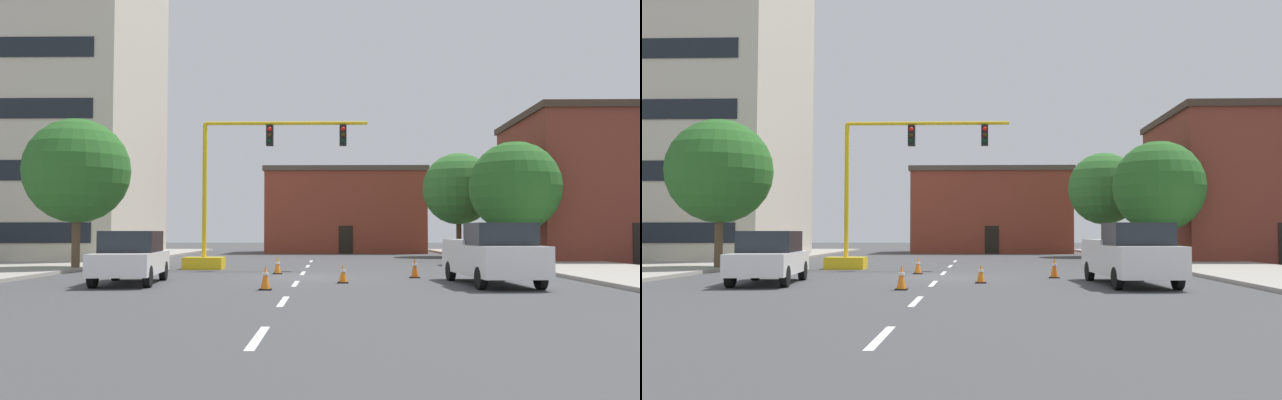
% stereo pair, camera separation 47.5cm
% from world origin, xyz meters
% --- Properties ---
extents(ground_plane, '(160.00, 160.00, 0.00)m').
position_xyz_m(ground_plane, '(0.00, 0.00, 0.00)').
color(ground_plane, '#424244').
extents(sidewalk_left, '(6.00, 56.00, 0.14)m').
position_xyz_m(sidewalk_left, '(-12.83, 8.00, 0.07)').
color(sidewalk_left, '#9E998E').
rests_on(sidewalk_left, ground_plane).
extents(sidewalk_right, '(6.00, 56.00, 0.14)m').
position_xyz_m(sidewalk_right, '(12.83, 8.00, 0.07)').
color(sidewalk_right, '#9E998E').
rests_on(sidewalk_right, ground_plane).
extents(lane_stripe_seg_0, '(0.16, 2.40, 0.01)m').
position_xyz_m(lane_stripe_seg_0, '(0.00, -14.00, 0.00)').
color(lane_stripe_seg_0, silver).
rests_on(lane_stripe_seg_0, ground_plane).
extents(lane_stripe_seg_1, '(0.16, 2.40, 0.01)m').
position_xyz_m(lane_stripe_seg_1, '(0.00, -8.50, 0.00)').
color(lane_stripe_seg_1, silver).
rests_on(lane_stripe_seg_1, ground_plane).
extents(lane_stripe_seg_2, '(0.16, 2.40, 0.01)m').
position_xyz_m(lane_stripe_seg_2, '(0.00, -3.00, 0.00)').
color(lane_stripe_seg_2, silver).
rests_on(lane_stripe_seg_2, ground_plane).
extents(lane_stripe_seg_3, '(0.16, 2.40, 0.01)m').
position_xyz_m(lane_stripe_seg_3, '(0.00, 2.50, 0.00)').
color(lane_stripe_seg_3, silver).
rests_on(lane_stripe_seg_3, ground_plane).
extents(lane_stripe_seg_4, '(0.16, 2.40, 0.01)m').
position_xyz_m(lane_stripe_seg_4, '(0.00, 8.00, 0.00)').
color(lane_stripe_seg_4, silver).
rests_on(lane_stripe_seg_4, ground_plane).
extents(lane_stripe_seg_5, '(0.16, 2.40, 0.01)m').
position_xyz_m(lane_stripe_seg_5, '(0.00, 13.50, 0.00)').
color(lane_stripe_seg_5, silver).
rests_on(lane_stripe_seg_5, ground_plane).
extents(building_tall_left, '(12.42, 11.90, 23.67)m').
position_xyz_m(building_tall_left, '(-16.53, 15.57, 11.84)').
color(building_tall_left, beige).
rests_on(building_tall_left, ground_plane).
extents(building_brick_center, '(13.12, 7.63, 6.96)m').
position_xyz_m(building_brick_center, '(2.31, 30.15, 3.49)').
color(building_brick_center, brown).
rests_on(building_brick_center, ground_plane).
extents(building_row_right, '(10.52, 10.63, 8.88)m').
position_xyz_m(building_row_right, '(17.90, 15.84, 4.45)').
color(building_row_right, brown).
rests_on(building_row_right, ground_plane).
extents(traffic_signal_gantry, '(8.44, 1.20, 6.83)m').
position_xyz_m(traffic_signal_gantry, '(-3.64, 5.38, 2.21)').
color(traffic_signal_gantry, yellow).
rests_on(traffic_signal_gantry, ground_plane).
extents(tree_right_mid, '(4.83, 4.83, 6.52)m').
position_xyz_m(tree_right_mid, '(10.93, 10.09, 4.10)').
color(tree_right_mid, brown).
rests_on(tree_right_mid, ground_plane).
extents(tree_right_far, '(4.99, 4.99, 7.22)m').
position_xyz_m(tree_right_far, '(10.04, 20.86, 4.71)').
color(tree_right_far, '#4C3823').
rests_on(tree_right_far, ground_plane).
extents(tree_left_near, '(4.65, 4.65, 6.76)m').
position_xyz_m(tree_left_near, '(-10.14, 4.11, 4.42)').
color(tree_left_near, brown).
rests_on(tree_left_near, ground_plane).
extents(pickup_truck_white, '(2.32, 5.51, 1.99)m').
position_xyz_m(pickup_truck_white, '(6.39, -3.35, 0.97)').
color(pickup_truck_white, white).
rests_on(pickup_truck_white, ground_plane).
extents(sedan_white_near_left, '(2.28, 4.66, 1.74)m').
position_xyz_m(sedan_white_near_left, '(-5.43, -3.14, 0.89)').
color(sedan_white_near_left, white).
rests_on(sedan_white_near_left, ground_plane).
extents(traffic_cone_roadside_a, '(0.36, 0.36, 0.75)m').
position_xyz_m(traffic_cone_roadside_a, '(-0.76, -5.36, 0.37)').
color(traffic_cone_roadside_a, black).
rests_on(traffic_cone_roadside_a, ground_plane).
extents(traffic_cone_roadside_b, '(0.36, 0.36, 0.77)m').
position_xyz_m(traffic_cone_roadside_b, '(4.28, -0.21, 0.38)').
color(traffic_cone_roadside_b, black).
rests_on(traffic_cone_roadside_b, ground_plane).
extents(traffic_cone_roadside_c, '(0.36, 0.36, 0.70)m').
position_xyz_m(traffic_cone_roadside_c, '(-1.01, 1.97, 0.34)').
color(traffic_cone_roadside_c, black).
rests_on(traffic_cone_roadside_c, ground_plane).
extents(traffic_cone_roadside_d, '(0.36, 0.36, 0.64)m').
position_xyz_m(traffic_cone_roadside_d, '(1.57, -2.71, 0.31)').
color(traffic_cone_roadside_d, black).
rests_on(traffic_cone_roadside_d, ground_plane).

